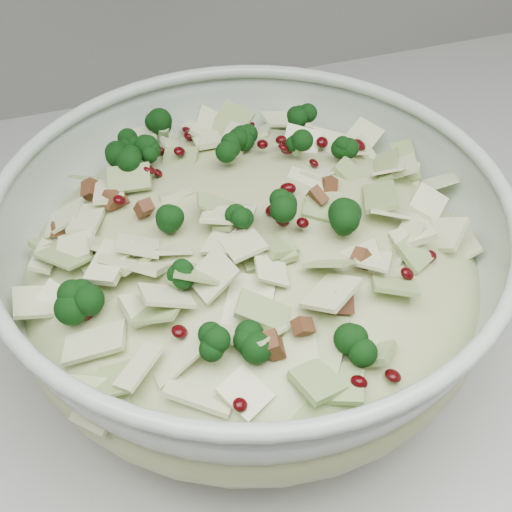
% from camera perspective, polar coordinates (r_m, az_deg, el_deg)
% --- Properties ---
extents(counter, '(3.60, 0.60, 0.90)m').
position_cam_1_polar(counter, '(0.99, -1.56, -18.60)').
color(counter, '#A1A29D').
rests_on(counter, floor).
extents(mixing_bowl, '(0.45, 0.45, 0.14)m').
position_cam_1_polar(mixing_bowl, '(0.50, -0.37, -1.30)').
color(mixing_bowl, '#B1C2B3').
rests_on(mixing_bowl, counter).
extents(salad, '(0.46, 0.46, 0.14)m').
position_cam_1_polar(salad, '(0.49, -0.38, 0.55)').
color(salad, '#C0C486').
rests_on(salad, mixing_bowl).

